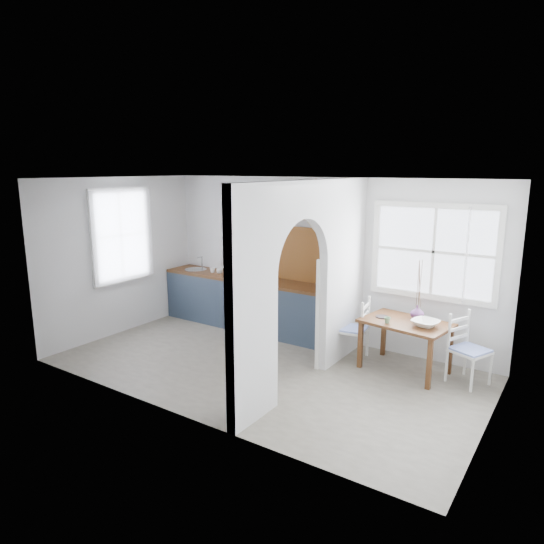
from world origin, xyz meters
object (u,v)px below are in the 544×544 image
Objects in this scene: chair_left at (352,328)px; kettle at (331,283)px; vase at (417,312)px; chair_right at (470,350)px; dining_table at (405,346)px.

chair_left is 4.03× the size of kettle.
kettle reaches higher than chair_left.
kettle is 1.40m from vase.
kettle reaches higher than chair_right.
dining_table is 0.50m from vase.
kettle is (-0.50, 0.28, 0.56)m from chair_left.
chair_left is 4.77× the size of vase.
vase is at bearing 104.90° from chair_right.
kettle is at bearing -128.20° from chair_left.
dining_table is 0.84m from chair_right.
chair_left is 0.96m from vase.
chair_left is 0.80m from kettle.
chair_right is at bearing 13.95° from dining_table.
dining_table is at bearing 119.04° from chair_right.
chair_left is (-0.79, 0.01, 0.11)m from dining_table.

